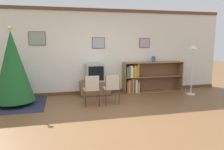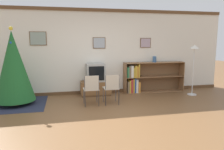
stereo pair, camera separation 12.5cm
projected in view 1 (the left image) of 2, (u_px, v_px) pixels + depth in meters
The scene contains 11 objects.
ground_plane at pixel (115, 120), 4.73m from camera, with size 24.00×24.00×0.00m, color brown.
wall_back at pixel (95, 52), 7.00m from camera, with size 8.78×0.11×2.70m.
area_rug at pixel (15, 105), 5.88m from camera, with size 1.57×1.68×0.01m.
christmas_tree at pixel (13, 67), 5.72m from camera, with size 1.04×1.04×2.06m.
tv_console at pixel (95, 88), 6.87m from camera, with size 0.94×0.46×0.45m.
television at pixel (95, 72), 6.79m from camera, with size 0.57×0.45×0.56m.
folding_chair_left at pixel (92, 88), 5.71m from camera, with size 0.40×0.40×0.82m.
folding_chair_right at pixel (112, 87), 5.83m from camera, with size 0.40×0.40×0.82m.
bookshelf at pixel (143, 78), 7.27m from camera, with size 2.05×0.36×1.00m.
vase at pixel (154, 59), 7.27m from camera, with size 0.12×0.12×0.20m.
standing_lamp at pixel (193, 57), 6.81m from camera, with size 0.28×0.28×1.58m.
Camera 1 is at (-1.13, -4.37, 1.71)m, focal length 35.00 mm.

